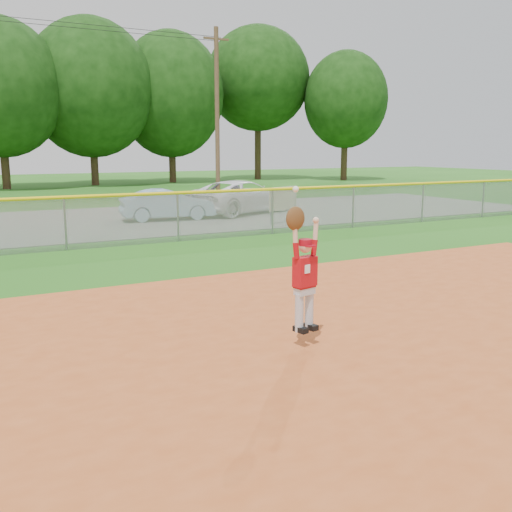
{
  "coord_description": "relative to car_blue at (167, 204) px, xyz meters",
  "views": [
    {
      "loc": [
        -2.62,
        -6.52,
        2.87
      ],
      "look_at": [
        1.67,
        1.66,
        1.1
      ],
      "focal_mm": 40.0,
      "sensor_mm": 36.0,
      "label": 1
    }
  ],
  "objects": [
    {
      "name": "ground",
      "position": [
        -4.75,
        -15.1,
        -0.64
      ],
      "size": [
        120.0,
        120.0,
        0.0
      ],
      "primitive_type": "plane",
      "color": "#215B14",
      "rests_on": "ground"
    },
    {
      "name": "clay_infield",
      "position": [
        -4.75,
        -18.1,
        -0.62
      ],
      "size": [
        24.0,
        16.0,
        0.04
      ],
      "primitive_type": "cube",
      "color": "#AD4B1F",
      "rests_on": "ground"
    },
    {
      "name": "parking_strip",
      "position": [
        -4.75,
        0.9,
        -0.62
      ],
      "size": [
        44.0,
        10.0,
        0.03
      ],
      "primitive_type": "cube",
      "color": "slate",
      "rests_on": "ground"
    },
    {
      "name": "car_blue",
      "position": [
        0.0,
        0.0,
        0.0
      ],
      "size": [
        3.81,
        1.73,
        1.21
      ],
      "primitive_type": "imported",
      "rotation": [
        0.0,
        0.0,
        1.45
      ],
      "color": "#85AAC6",
      "rests_on": "parking_strip"
    },
    {
      "name": "car_white_b",
      "position": [
        3.67,
        0.77,
        0.11
      ],
      "size": [
        5.64,
        4.1,
        1.43
      ],
      "primitive_type": "imported",
      "rotation": [
        0.0,
        0.0,
        1.95
      ],
      "color": "white",
      "rests_on": "parking_strip"
    },
    {
      "name": "sponsor_sign",
      "position": [
        3.54,
        -3.02,
        0.29
      ],
      "size": [
        1.49,
        0.6,
        1.4
      ],
      "color": "gray",
      "rests_on": "ground"
    },
    {
      "name": "outfield_fence",
      "position": [
        -4.75,
        -5.1,
        0.25
      ],
      "size": [
        40.06,
        0.1,
        1.55
      ],
      "color": "gray",
      "rests_on": "ground"
    },
    {
      "name": "power_lines",
      "position": [
        -3.75,
        6.9,
        4.04
      ],
      "size": [
        19.4,
        0.24,
        9.0
      ],
      "color": "#4C3823",
      "rests_on": "ground"
    },
    {
      "name": "tree_line",
      "position": [
        -3.79,
        22.8,
        6.9
      ],
      "size": [
        62.37,
        13.0,
        14.43
      ],
      "color": "#422D1C",
      "rests_on": "ground"
    },
    {
      "name": "ballplayer",
      "position": [
        -3.1,
        -14.94,
        0.52
      ],
      "size": [
        0.6,
        0.3,
        2.09
      ],
      "color": "silver",
      "rests_on": "ground"
    }
  ]
}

